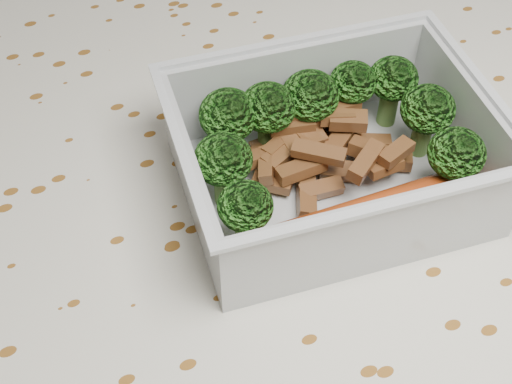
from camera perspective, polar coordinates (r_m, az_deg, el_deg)
name	(u,v)px	position (r m, az deg, el deg)	size (l,w,h in m)	color
dining_table	(255,292)	(0.52, -0.05, -7.98)	(1.40, 0.90, 0.75)	brown
tablecloth	(255,250)	(0.48, -0.06, -4.70)	(1.46, 0.96, 0.19)	silver
lunch_container	(332,164)	(0.45, 6.09, 2.24)	(0.21, 0.17, 0.07)	silver
broccoli_florets	(320,123)	(0.45, 5.13, 5.50)	(0.17, 0.12, 0.05)	#608C3F
meat_pile	(319,150)	(0.46, 5.08, 3.34)	(0.11, 0.08, 0.03)	brown
sausage	(364,218)	(0.43, 8.61, -2.05)	(0.16, 0.03, 0.02)	#AF3D14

